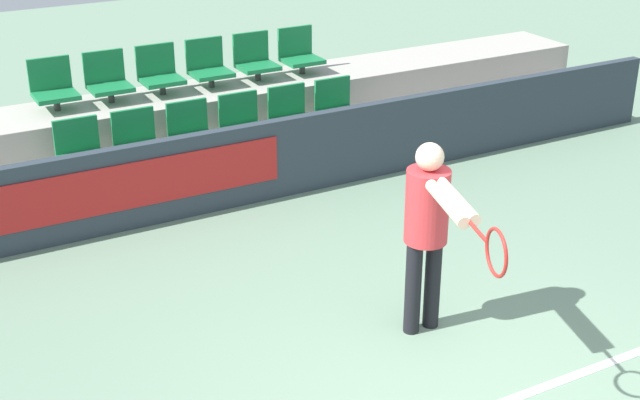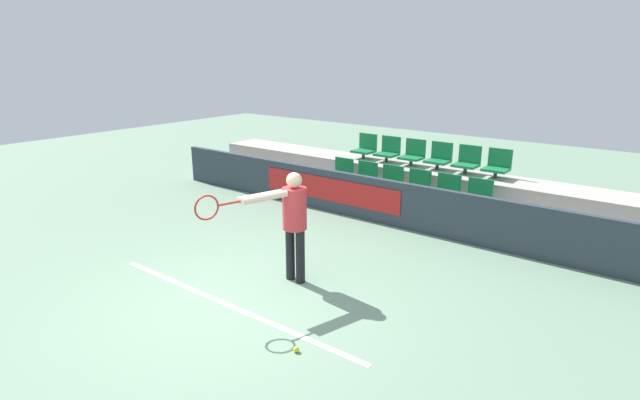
% 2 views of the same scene
% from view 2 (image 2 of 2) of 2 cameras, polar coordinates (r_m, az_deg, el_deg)
% --- Properties ---
extents(ground_plane, '(30.00, 30.00, 0.00)m').
position_cam_2_polar(ground_plane, '(6.79, -10.22, -11.54)').
color(ground_plane, gray).
extents(court_baseline, '(4.38, 0.08, 0.01)m').
position_cam_2_polar(court_baseline, '(6.75, -10.55, -11.66)').
color(court_baseline, white).
rests_on(court_baseline, ground).
extents(barrier_wall, '(11.24, 0.14, 0.87)m').
position_cam_2_polar(barrier_wall, '(9.55, 7.36, -0.18)').
color(barrier_wall, '#2D3842').
rests_on(barrier_wall, ground).
extents(bleacher_tier_front, '(10.84, 0.95, 0.41)m').
position_cam_2_polar(bleacher_tier_front, '(10.07, 9.05, -0.72)').
color(bleacher_tier_front, '#ADA89E').
rests_on(bleacher_tier_front, ground).
extents(bleacher_tier_middle, '(10.84, 0.95, 0.82)m').
position_cam_2_polar(bleacher_tier_middle, '(10.84, 11.52, 1.51)').
color(bleacher_tier_middle, '#ADA89E').
rests_on(bleacher_tier_middle, ground).
extents(stadium_chair_0, '(0.46, 0.42, 0.55)m').
position_cam_2_polar(stadium_chair_0, '(10.82, 2.43, 3.13)').
color(stadium_chair_0, '#333333').
rests_on(stadium_chair_0, bleacher_tier_front).
extents(stadium_chair_1, '(0.46, 0.42, 0.55)m').
position_cam_2_polar(stadium_chair_1, '(10.49, 5.13, 2.66)').
color(stadium_chair_1, '#333333').
rests_on(stadium_chair_1, bleacher_tier_front).
extents(stadium_chair_2, '(0.46, 0.42, 0.55)m').
position_cam_2_polar(stadium_chair_2, '(10.20, 8.00, 2.14)').
color(stadium_chair_2, '#333333').
rests_on(stadium_chair_2, bleacher_tier_front).
extents(stadium_chair_3, '(0.46, 0.42, 0.55)m').
position_cam_2_polar(stadium_chair_3, '(9.92, 11.03, 1.60)').
color(stadium_chair_3, '#333333').
rests_on(stadium_chair_3, bleacher_tier_front).
extents(stadium_chair_4, '(0.46, 0.42, 0.55)m').
position_cam_2_polar(stadium_chair_4, '(9.68, 14.22, 1.01)').
color(stadium_chair_4, '#333333').
rests_on(stadium_chair_4, bleacher_tier_front).
extents(stadium_chair_5, '(0.46, 0.42, 0.55)m').
position_cam_2_polar(stadium_chair_5, '(9.48, 17.56, 0.40)').
color(stadium_chair_5, '#333333').
rests_on(stadium_chair_5, bleacher_tier_front).
extents(stadium_chair_6, '(0.46, 0.42, 0.55)m').
position_cam_2_polar(stadium_chair_6, '(11.51, 5.20, 5.99)').
color(stadium_chair_6, '#333333').
rests_on(stadium_chair_6, bleacher_tier_middle).
extents(stadium_chair_7, '(0.46, 0.42, 0.55)m').
position_cam_2_polar(stadium_chair_7, '(11.21, 7.82, 5.61)').
color(stadium_chair_7, '#333333').
rests_on(stadium_chair_7, bleacher_tier_middle).
extents(stadium_chair_8, '(0.46, 0.42, 0.55)m').
position_cam_2_polar(stadium_chair_8, '(10.93, 10.58, 5.20)').
color(stadium_chair_8, '#333333').
rests_on(stadium_chair_8, bleacher_tier_middle).
extents(stadium_chair_9, '(0.46, 0.42, 0.55)m').
position_cam_2_polar(stadium_chair_9, '(10.68, 13.47, 4.76)').
color(stadium_chair_9, '#333333').
rests_on(stadium_chair_9, bleacher_tier_middle).
extents(stadium_chair_10, '(0.46, 0.42, 0.55)m').
position_cam_2_polar(stadium_chair_10, '(10.45, 16.49, 4.29)').
color(stadium_chair_10, '#333333').
rests_on(stadium_chair_10, bleacher_tier_middle).
extents(stadium_chair_11, '(0.46, 0.42, 0.55)m').
position_cam_2_polar(stadium_chair_11, '(10.26, 19.62, 3.78)').
color(stadium_chair_11, '#333333').
rests_on(stadium_chair_11, bleacher_tier_middle).
extents(tennis_player, '(0.58, 1.57, 1.60)m').
position_cam_2_polar(tennis_player, '(6.89, -3.43, -1.82)').
color(tennis_player, black).
rests_on(tennis_player, ground).
extents(tennis_ball, '(0.07, 0.07, 0.07)m').
position_cam_2_polar(tennis_ball, '(5.72, -2.75, -16.68)').
color(tennis_ball, '#CCDB33').
rests_on(tennis_ball, ground).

